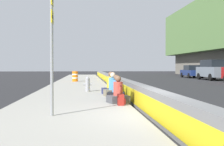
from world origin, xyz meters
The scene contains 13 objects.
ground_plane centered at (0.00, 0.00, 0.00)m, with size 160.00×160.00×0.00m, color #232326.
sidewalk_strip centered at (0.00, 2.65, 0.07)m, with size 80.00×4.40×0.14m, color gray.
jersey_barrier centered at (0.00, 0.00, 0.42)m, with size 76.00×0.45×0.85m.
route_sign_post centered at (0.23, 3.03, 2.21)m, with size 0.44×0.09×3.60m.
fire_hydrant centered at (7.86, 1.97, 0.59)m, with size 0.26×0.46×0.88m.
seated_person_foreground centered at (2.86, 0.83, 0.47)m, with size 0.82×0.90×1.04m.
seated_person_middle centered at (4.24, 0.75, 0.47)m, with size 0.77×0.86×1.04m.
seated_person_rear centered at (5.33, 0.80, 0.49)m, with size 0.77×0.88×1.12m.
seated_person_far centered at (6.32, 0.81, 0.50)m, with size 0.82×0.92×1.14m.
backpack centered at (2.17, 0.80, 0.33)m, with size 0.32×0.28×0.40m.
construction_barrel centered at (18.34, 3.07, 0.62)m, with size 0.54×0.54×0.95m.
parked_car_midline centered at (22.42, -12.12, 1.18)m, with size 4.80×2.07×2.28m.
parked_car_far centered at (28.86, -12.22, 0.86)m, with size 4.54×2.03×1.71m.
Camera 1 is at (-7.83, 2.07, 1.54)m, focal length 44.90 mm.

